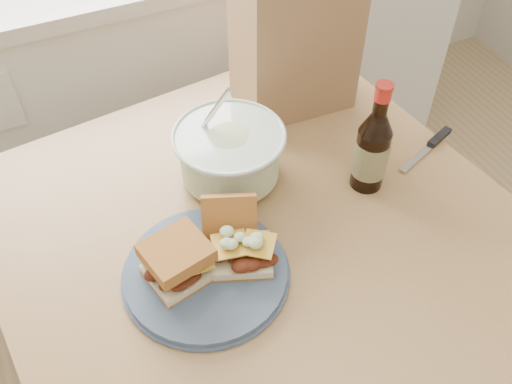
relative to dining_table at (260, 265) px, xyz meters
name	(u,v)px	position (x,y,z in m)	size (l,w,h in m)	color
cabinet_run	(97,96)	(-0.13, 0.98, -0.20)	(2.50, 0.64, 0.94)	white
dining_table	(260,265)	(0.00, 0.00, 0.00)	(1.05, 1.05, 0.79)	#AC7D51
plate	(206,273)	(-0.13, -0.06, 0.13)	(0.29, 0.29, 0.02)	#43546C
sandwich_left	(178,261)	(-0.18, -0.05, 0.17)	(0.12, 0.11, 0.08)	beige
sandwich_right	(238,240)	(-0.06, -0.04, 0.16)	(0.13, 0.18, 0.09)	beige
coleslaw_bowl	(230,156)	(0.01, 0.15, 0.17)	(0.22, 0.22, 0.22)	silver
beer_bottle	(372,150)	(0.25, 0.02, 0.21)	(0.07, 0.07, 0.25)	black
knife	(434,142)	(0.45, 0.05, 0.12)	(0.18, 0.08, 0.01)	silver
paper_bag	(295,40)	(0.24, 0.32, 0.28)	(0.25, 0.16, 0.33)	#9C784B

